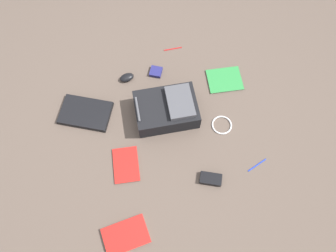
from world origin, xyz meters
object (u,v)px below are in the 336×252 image
(computer_mouse, at_px, (127,77))
(book_comic, at_px, (225,80))
(laptop, at_px, (86,113))
(pen_blue, at_px, (257,165))
(book_manual, at_px, (126,236))
(backpack, at_px, (167,109))
(power_brick, at_px, (211,179))
(cable_coil, at_px, (222,125))
(pen_black, at_px, (173,49))
(earbud_pouch, at_px, (156,72))
(book_blue, at_px, (126,165))

(computer_mouse, bearing_deg, book_comic, -113.79)
(laptop, bearing_deg, pen_blue, -134.46)
(book_manual, bearing_deg, computer_mouse, -24.11)
(computer_mouse, xyz_separation_m, pen_blue, (-0.97, -0.49, -0.02))
(backpack, xyz_separation_m, computer_mouse, (0.38, 0.13, -0.05))
(book_manual, bearing_deg, power_brick, -83.27)
(laptop, height_order, cable_coil, laptop)
(book_comic, bearing_deg, pen_black, 26.82)
(book_comic, bearing_deg, book_manual, 121.86)
(laptop, distance_m, power_brick, 0.96)
(book_manual, relative_size, computer_mouse, 2.74)
(earbud_pouch, bearing_deg, laptop, 98.22)
(book_blue, bearing_deg, computer_mouse, -24.36)
(computer_mouse, bearing_deg, power_brick, -165.57)
(backpack, bearing_deg, computer_mouse, 19.31)
(book_blue, relative_size, pen_black, 1.98)
(book_comic, height_order, computer_mouse, computer_mouse)
(pen_black, bearing_deg, power_brick, 166.37)
(book_manual, bearing_deg, pen_blue, -88.77)
(power_brick, bearing_deg, computer_mouse, 10.71)
(cable_coil, bearing_deg, backpack, 50.40)
(cable_coil, distance_m, earbud_pouch, 0.62)
(laptop, relative_size, cable_coil, 2.95)
(pen_blue, bearing_deg, cable_coil, 10.19)
(computer_mouse, bearing_deg, book_manual, 159.60)
(book_blue, distance_m, earbud_pouch, 0.73)
(pen_black, bearing_deg, computer_mouse, 101.80)
(book_comic, relative_size, computer_mouse, 2.87)
(laptop, distance_m, earbud_pouch, 0.59)
(backpack, relative_size, book_comic, 1.61)
(backpack, distance_m, earbud_pouch, 0.35)
(book_blue, distance_m, pen_blue, 0.85)
(book_comic, distance_m, cable_coil, 0.36)
(earbud_pouch, bearing_deg, pen_black, -57.33)
(cable_coil, xyz_separation_m, pen_blue, (-0.35, -0.06, -0.00))
(backpack, height_order, computer_mouse, backpack)
(book_blue, xyz_separation_m, cable_coil, (-0.03, -0.70, -0.00))
(power_brick, xyz_separation_m, pen_black, (1.01, -0.24, -0.01))
(power_brick, height_order, earbud_pouch, power_brick)
(backpack, height_order, earbud_pouch, backpack)
(backpack, bearing_deg, book_manual, 136.56)
(book_manual, xyz_separation_m, pen_black, (1.08, -0.86, -0.01))
(book_blue, xyz_separation_m, book_manual, (-0.40, 0.18, 0.01))
(power_brick, height_order, pen_blue, power_brick)
(pen_blue, xyz_separation_m, earbud_pouch, (0.93, 0.28, 0.01))
(book_blue, bearing_deg, pen_black, -45.29)
(book_comic, distance_m, book_blue, 0.94)
(backpack, xyz_separation_m, laptop, (0.25, 0.50, -0.06))
(book_comic, bearing_deg, laptop, 78.79)
(earbud_pouch, bearing_deg, book_manual, 145.33)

